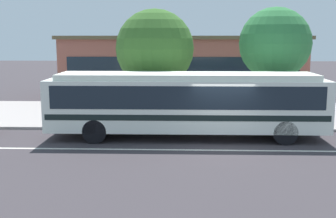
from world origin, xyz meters
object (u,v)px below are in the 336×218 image
transit_bus (187,101)px  street_tree_near_stop (155,49)px  pedestrian_waiting_near_sign (117,103)px  street_tree_mid_block (275,44)px

transit_bus → street_tree_near_stop: (-1.60, 3.40, 2.12)m
transit_bus → street_tree_near_stop: 4.31m
street_tree_near_stop → transit_bus: bearing=-64.9°
pedestrian_waiting_near_sign → street_tree_mid_block: bearing=8.5°
street_tree_near_stop → street_tree_mid_block: (6.05, 0.26, 0.25)m
street_tree_near_stop → pedestrian_waiting_near_sign: bearing=-153.2°
street_tree_mid_block → pedestrian_waiting_near_sign: bearing=-171.5°
transit_bus → pedestrian_waiting_near_sign: 4.26m
pedestrian_waiting_near_sign → street_tree_near_stop: street_tree_near_stop is taller
pedestrian_waiting_near_sign → transit_bus: bearing=-35.8°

